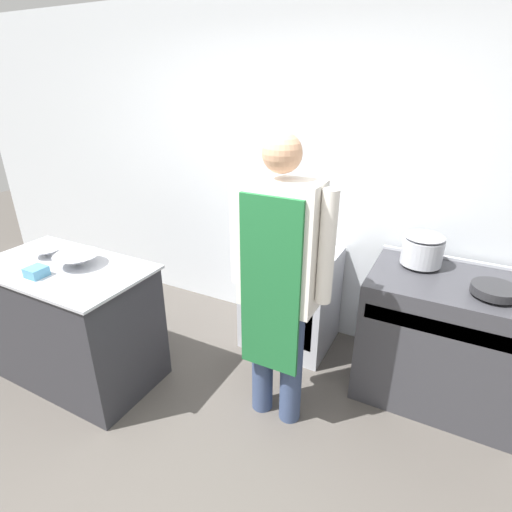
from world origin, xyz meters
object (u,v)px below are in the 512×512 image
at_px(stock_pot, 423,248).
at_px(saute_pan, 495,290).
at_px(plastic_tub, 36,272).
at_px(mixing_bowl, 77,260).
at_px(fridge_unit, 290,298).
at_px(person_cook, 279,274).
at_px(stove, 442,339).

xyz_separation_m(stock_pot, saute_pan, (0.44, -0.25, -0.09)).
distance_m(plastic_tub, stock_pot, 2.54).
relative_size(mixing_bowl, stock_pot, 1.13).
bearing_deg(fridge_unit, saute_pan, -8.80).
bearing_deg(person_cook, mixing_bowl, -169.20).
distance_m(mixing_bowl, plastic_tub, 0.26).
height_order(person_cook, stock_pot, person_cook).
height_order(fridge_unit, plastic_tub, plastic_tub).
distance_m(person_cook, mixing_bowl, 1.41).
bearing_deg(mixing_bowl, stock_pot, 27.87).
bearing_deg(person_cook, plastic_tub, -161.26).
bearing_deg(saute_pan, mixing_bowl, -161.33).
xyz_separation_m(stove, fridge_unit, (-1.16, 0.09, -0.03)).
height_order(fridge_unit, saute_pan, saute_pan).
xyz_separation_m(stove, plastic_tub, (-2.40, -1.21, 0.49)).
bearing_deg(fridge_unit, plastic_tub, -133.63).
bearing_deg(plastic_tub, fridge_unit, 46.37).
bearing_deg(person_cook, stock_pot, 50.43).
height_order(stove, stock_pot, stock_pot).
relative_size(person_cook, mixing_bowl, 6.09).
height_order(stove, plastic_tub, plastic_tub).
bearing_deg(saute_pan, fridge_unit, 171.20).
relative_size(stock_pot, saute_pan, 1.03).
relative_size(plastic_tub, stock_pot, 0.43).
xyz_separation_m(plastic_tub, saute_pan, (2.61, 1.09, 0.00)).
bearing_deg(stock_pot, fridge_unit, -177.85).
relative_size(person_cook, saute_pan, 7.05).
xyz_separation_m(fridge_unit, mixing_bowl, (-1.14, -1.06, 0.53)).
relative_size(fridge_unit, saute_pan, 3.21).
bearing_deg(stock_pot, mixing_bowl, -152.13).
distance_m(stove, stock_pot, 0.64).
height_order(fridge_unit, mixing_bowl, mixing_bowl).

